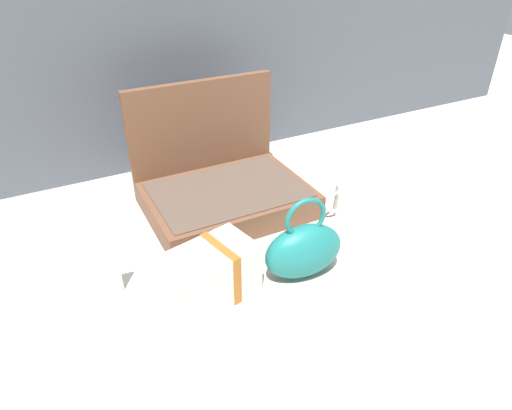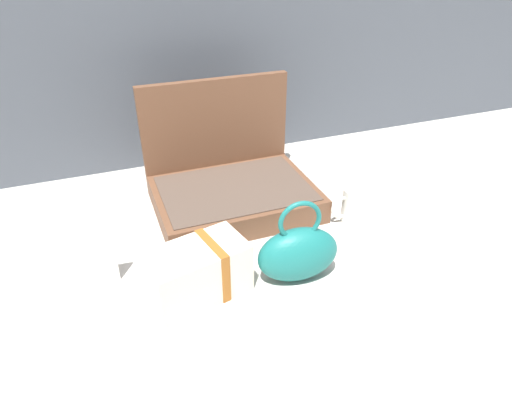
% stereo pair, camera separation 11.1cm
% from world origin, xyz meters
% --- Properties ---
extents(ground_plane, '(6.00, 6.00, 0.00)m').
position_xyz_m(ground_plane, '(0.00, 0.00, 0.00)').
color(ground_plane, beige).
extents(open_suitcase, '(0.45, 0.35, 0.34)m').
position_xyz_m(open_suitcase, '(0.01, 0.21, 0.07)').
color(open_suitcase, brown).
rests_on(open_suitcase, ground_plane).
extents(teal_pouch_handbag, '(0.20, 0.11, 0.21)m').
position_xyz_m(teal_pouch_handbag, '(0.05, -0.17, 0.07)').
color(teal_pouch_handbag, '#196B66').
rests_on(teal_pouch_handbag, ground_plane).
extents(cream_toiletry_bag, '(0.24, 0.17, 0.13)m').
position_xyz_m(cream_toiletry_bag, '(-0.17, -0.14, 0.06)').
color(cream_toiletry_bag, beige).
rests_on(cream_toiletry_bag, ground_plane).
extents(coffee_mug, '(0.11, 0.07, 0.10)m').
position_xyz_m(coffee_mug, '(0.31, -0.00, 0.05)').
color(coffee_mug, silver).
rests_on(coffee_mug, ground_plane).
extents(info_card_left, '(0.12, 0.02, 0.15)m').
position_xyz_m(info_card_left, '(-0.40, -0.02, 0.08)').
color(info_card_left, white).
rests_on(info_card_left, ground_plane).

